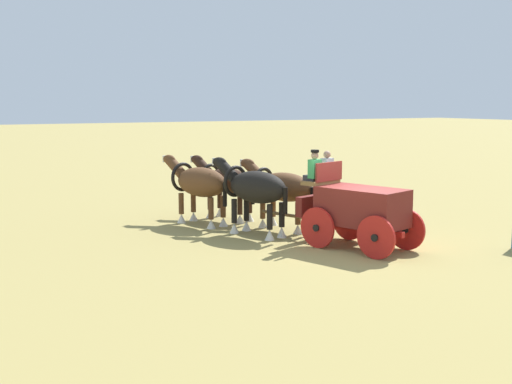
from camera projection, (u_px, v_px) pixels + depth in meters
The scene contains 6 objects.
ground_plane at pixel (361, 249), 18.46m from camera, with size 220.00×220.00×0.00m, color #9E8C4C.
show_wagon at pixel (357, 207), 18.42m from camera, with size 5.39×2.48×2.75m.
draft_horse_rear_near at pixel (255, 189), 20.23m from camera, with size 3.14×1.61×2.34m.
draft_horse_rear_off at pixel (282, 188), 21.18m from camera, with size 3.13×1.54×2.21m.
draft_horse_lead_near at pixel (199, 183), 22.01m from camera, with size 3.13×1.60×2.27m.
draft_horse_lead_off at pixel (226, 182), 22.97m from camera, with size 3.12×1.49×2.18m.
Camera 1 is at (-14.42, 11.28, 4.14)m, focal length 45.79 mm.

